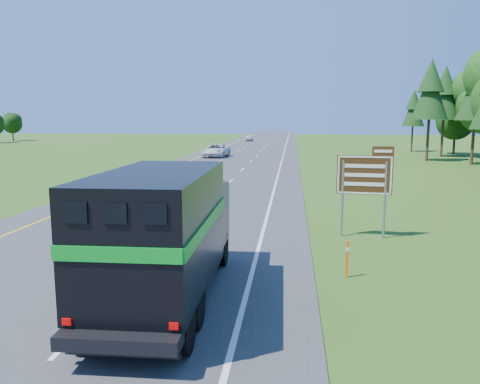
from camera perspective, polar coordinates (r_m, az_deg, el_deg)
The scene contains 7 objects.
road at distance 58.59m, azimuth -0.24°, elevation 4.02°, with size 15.00×260.00×0.04m, color #38383A.
lane_markings at distance 58.59m, azimuth -0.24°, elevation 4.04°, with size 11.15×260.00×0.01m.
horse_truck at distance 12.76m, azimuth -9.11°, elevation -4.77°, with size 2.76×8.29×3.65m.
white_suv at distance 62.08m, azimuth -2.94°, elevation 5.10°, with size 2.88×6.24×1.73m, color silver.
far_car at distance 107.24m, azimuth 1.09°, elevation 6.62°, with size 1.71×4.25×1.45m, color silver.
exit_sign at distance 20.25m, azimuth 15.03°, elevation 1.58°, with size 2.28×0.33×3.87m.
delineator at distance 15.27m, azimuth 12.92°, elevation -7.84°, with size 0.10×0.05×1.20m.
Camera 1 is at (6.73, -7.99, 4.97)m, focal length 35.00 mm.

